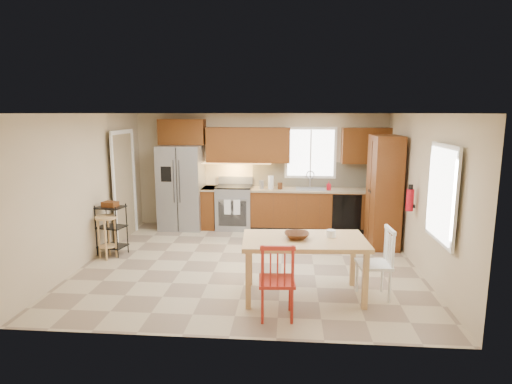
{
  "coord_description": "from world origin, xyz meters",
  "views": [
    {
      "loc": [
        0.67,
        -6.89,
        2.51
      ],
      "look_at": [
        0.07,
        0.4,
        1.15
      ],
      "focal_mm": 30.0,
      "sensor_mm": 36.0,
      "label": 1
    }
  ],
  "objects_px": {
    "range_stove": "(234,208)",
    "soap_bottle": "(329,186)",
    "fire_extinguisher": "(410,200)",
    "table_jar": "(331,235)",
    "dining_table": "(304,268)",
    "chair_red": "(277,280)",
    "bar_stool": "(107,237)",
    "utility_cart": "(112,230)",
    "pantry": "(384,191)",
    "refrigerator": "(181,187)",
    "table_bowl": "(297,239)",
    "chair_white": "(374,263)"
  },
  "relations": [
    {
      "from": "range_stove",
      "to": "chair_red",
      "type": "distance_m",
      "value": 4.25
    },
    {
      "from": "chair_white",
      "to": "utility_cart",
      "type": "relative_size",
      "value": 1.07
    },
    {
      "from": "bar_stool",
      "to": "utility_cart",
      "type": "height_order",
      "value": "utility_cart"
    },
    {
      "from": "refrigerator",
      "to": "soap_bottle",
      "type": "bearing_deg",
      "value": -0.45
    },
    {
      "from": "table_bowl",
      "to": "bar_stool",
      "type": "distance_m",
      "value": 3.55
    },
    {
      "from": "chair_red",
      "to": "table_jar",
      "type": "bearing_deg",
      "value": 42.65
    },
    {
      "from": "refrigerator",
      "to": "pantry",
      "type": "height_order",
      "value": "pantry"
    },
    {
      "from": "chair_white",
      "to": "chair_red",
      "type": "bearing_deg",
      "value": 114.41
    },
    {
      "from": "fire_extinguisher",
      "to": "dining_table",
      "type": "height_order",
      "value": "fire_extinguisher"
    },
    {
      "from": "table_bowl",
      "to": "chair_red",
      "type": "bearing_deg",
      "value": -110.71
    },
    {
      "from": "pantry",
      "to": "chair_white",
      "type": "xyz_separation_m",
      "value": [
        -0.61,
        -2.43,
        -0.56
      ]
    },
    {
      "from": "table_bowl",
      "to": "table_jar",
      "type": "height_order",
      "value": "table_jar"
    },
    {
      "from": "pantry",
      "to": "range_stove",
      "type": "bearing_deg",
      "value": 161.71
    },
    {
      "from": "soap_bottle",
      "to": "chair_red",
      "type": "relative_size",
      "value": 0.2
    },
    {
      "from": "dining_table",
      "to": "pantry",
      "type": "bearing_deg",
      "value": 53.91
    },
    {
      "from": "refrigerator",
      "to": "table_bowl",
      "type": "relative_size",
      "value": 5.39
    },
    {
      "from": "utility_cart",
      "to": "table_jar",
      "type": "bearing_deg",
      "value": -9.25
    },
    {
      "from": "pantry",
      "to": "dining_table",
      "type": "distance_m",
      "value": 3.0
    },
    {
      "from": "dining_table",
      "to": "utility_cart",
      "type": "distance_m",
      "value": 3.7
    },
    {
      "from": "fire_extinguisher",
      "to": "table_jar",
      "type": "relative_size",
      "value": 2.37
    },
    {
      "from": "table_jar",
      "to": "dining_table",
      "type": "bearing_deg",
      "value": -164.05
    },
    {
      "from": "chair_white",
      "to": "table_bowl",
      "type": "relative_size",
      "value": 2.9
    },
    {
      "from": "fire_extinguisher",
      "to": "utility_cart",
      "type": "xyz_separation_m",
      "value": [
        -5.13,
        0.1,
        -0.64
      ]
    },
    {
      "from": "dining_table",
      "to": "chair_white",
      "type": "bearing_deg",
      "value": -0.88
    },
    {
      "from": "range_stove",
      "to": "soap_bottle",
      "type": "height_order",
      "value": "soap_bottle"
    },
    {
      "from": "bar_stool",
      "to": "fire_extinguisher",
      "type": "bearing_deg",
      "value": 14.03
    },
    {
      "from": "soap_bottle",
      "to": "pantry",
      "type": "height_order",
      "value": "pantry"
    },
    {
      "from": "range_stove",
      "to": "chair_white",
      "type": "relative_size",
      "value": 0.94
    },
    {
      "from": "chair_red",
      "to": "chair_white",
      "type": "xyz_separation_m",
      "value": [
        1.3,
        0.7,
        0.0
      ]
    },
    {
      "from": "bar_stool",
      "to": "chair_red",
      "type": "bearing_deg",
      "value": -20.27
    },
    {
      "from": "range_stove",
      "to": "table_jar",
      "type": "height_order",
      "value": "table_jar"
    },
    {
      "from": "range_stove",
      "to": "soap_bottle",
      "type": "xyz_separation_m",
      "value": [
        2.03,
        -0.08,
        0.54
      ]
    },
    {
      "from": "dining_table",
      "to": "chair_red",
      "type": "bearing_deg",
      "value": -122.2
    },
    {
      "from": "dining_table",
      "to": "bar_stool",
      "type": "xyz_separation_m",
      "value": [
        -3.37,
        1.32,
        -0.03
      ]
    },
    {
      "from": "soap_bottle",
      "to": "pantry",
      "type": "bearing_deg",
      "value": -43.45
    },
    {
      "from": "range_stove",
      "to": "bar_stool",
      "type": "relative_size",
      "value": 1.23
    },
    {
      "from": "table_jar",
      "to": "utility_cart",
      "type": "height_order",
      "value": "table_jar"
    },
    {
      "from": "range_stove",
      "to": "utility_cart",
      "type": "relative_size",
      "value": 1.0
    },
    {
      "from": "soap_bottle",
      "to": "bar_stool",
      "type": "height_order",
      "value": "soap_bottle"
    },
    {
      "from": "pantry",
      "to": "chair_white",
      "type": "bearing_deg",
      "value": -104.09
    },
    {
      "from": "soap_bottle",
      "to": "pantry",
      "type": "xyz_separation_m",
      "value": [
        0.95,
        -0.9,
        0.05
      ]
    },
    {
      "from": "soap_bottle",
      "to": "table_jar",
      "type": "distance_m",
      "value": 3.28
    },
    {
      "from": "dining_table",
      "to": "table_jar",
      "type": "height_order",
      "value": "table_jar"
    },
    {
      "from": "pantry",
      "to": "soap_bottle",
      "type": "bearing_deg",
      "value": 136.55
    },
    {
      "from": "bar_stool",
      "to": "refrigerator",
      "type": "bearing_deg",
      "value": 81.82
    },
    {
      "from": "fire_extinguisher",
      "to": "bar_stool",
      "type": "height_order",
      "value": "fire_extinguisher"
    },
    {
      "from": "table_bowl",
      "to": "utility_cart",
      "type": "xyz_separation_m",
      "value": [
        -3.27,
        1.52,
        -0.37
      ]
    },
    {
      "from": "table_jar",
      "to": "refrigerator",
      "type": "bearing_deg",
      "value": 131.68
    },
    {
      "from": "range_stove",
      "to": "dining_table",
      "type": "distance_m",
      "value": 3.74
    },
    {
      "from": "refrigerator",
      "to": "dining_table",
      "type": "xyz_separation_m",
      "value": [
        2.57,
        -3.4,
        -0.5
      ]
    }
  ]
}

